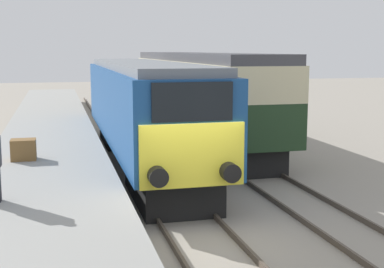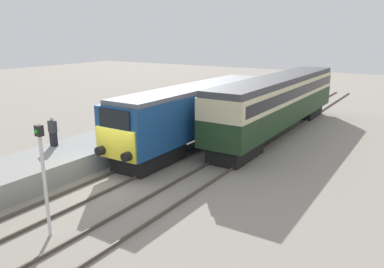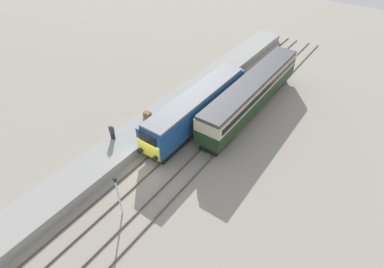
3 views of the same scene
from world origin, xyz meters
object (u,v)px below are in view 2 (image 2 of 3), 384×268
object	(u,v)px
locomotive	(197,111)
signal_post	(43,172)
person_on_platform	(53,132)
luggage_crate	(117,125)
passenger_carriage	(279,99)

from	to	relation	value
locomotive	signal_post	xyz separation A→B (m)	(1.70, -12.43, 0.25)
signal_post	locomotive	bearing A→B (deg)	97.79
person_on_platform	signal_post	world-z (taller)	signal_post
locomotive	person_on_platform	size ratio (longest dim) A/B	9.46
locomotive	signal_post	world-z (taller)	signal_post
person_on_platform	luggage_crate	distance (m)	4.38
locomotive	person_on_platform	bearing A→B (deg)	-120.27
signal_post	luggage_crate	xyz separation A→B (m)	(-5.66, 9.29, -1.04)
passenger_carriage	signal_post	xyz separation A→B (m)	(-1.70, -17.79, -0.08)
person_on_platform	signal_post	xyz separation A→B (m)	(6.06, -4.95, 0.56)
passenger_carriage	luggage_crate	size ratio (longest dim) A/B	25.38
person_on_platform	locomotive	bearing A→B (deg)	59.73
locomotive	passenger_carriage	distance (m)	6.36
locomotive	passenger_carriage	xyz separation A→B (m)	(3.40, 5.36, 0.33)
passenger_carriage	locomotive	bearing A→B (deg)	-122.39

